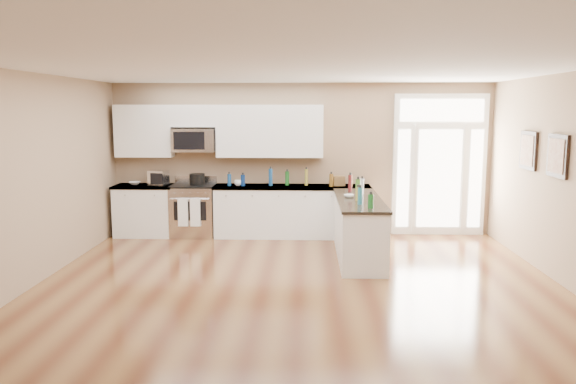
# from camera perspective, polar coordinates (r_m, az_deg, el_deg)

# --- Properties ---
(ground) EXTENTS (8.00, 8.00, 0.00)m
(ground) POSITION_cam_1_polar(r_m,az_deg,el_deg) (6.83, 0.97, -11.46)
(ground) COLOR #552C18
(room_shell) EXTENTS (8.00, 8.00, 8.00)m
(room_shell) POSITION_cam_1_polar(r_m,az_deg,el_deg) (6.45, 1.01, 2.97)
(room_shell) COLOR #967B5F
(room_shell) RESTS_ON ground
(back_cabinet_left) EXTENTS (1.10, 0.66, 0.94)m
(back_cabinet_left) POSITION_cam_1_polar(r_m,az_deg,el_deg) (10.70, -14.26, -1.97)
(back_cabinet_left) COLOR white
(back_cabinet_left) RESTS_ON ground
(back_cabinet_right) EXTENTS (2.85, 0.66, 0.94)m
(back_cabinet_right) POSITION_cam_1_polar(r_m,az_deg,el_deg) (10.29, 0.44, -2.13)
(back_cabinet_right) COLOR white
(back_cabinet_right) RESTS_ON ground
(peninsula_cabinet) EXTENTS (0.69, 2.32, 0.94)m
(peninsula_cabinet) POSITION_cam_1_polar(r_m,az_deg,el_deg) (8.90, 7.18, -3.88)
(peninsula_cabinet) COLOR white
(peninsula_cabinet) RESTS_ON ground
(upper_cabinet_left) EXTENTS (1.04, 0.33, 0.95)m
(upper_cabinet_left) POSITION_cam_1_polar(r_m,az_deg,el_deg) (10.69, -14.39, 6.03)
(upper_cabinet_left) COLOR white
(upper_cabinet_left) RESTS_ON room_shell
(upper_cabinet_right) EXTENTS (1.94, 0.33, 0.95)m
(upper_cabinet_right) POSITION_cam_1_polar(r_m,az_deg,el_deg) (10.28, -1.86, 6.21)
(upper_cabinet_right) COLOR white
(upper_cabinet_right) RESTS_ON room_shell
(upper_cabinet_short) EXTENTS (0.82, 0.33, 0.40)m
(upper_cabinet_short) POSITION_cam_1_polar(r_m,az_deg,el_deg) (10.46, -9.50, 7.64)
(upper_cabinet_short) COLOR white
(upper_cabinet_short) RESTS_ON room_shell
(microwave) EXTENTS (0.78, 0.41, 0.42)m
(microwave) POSITION_cam_1_polar(r_m,az_deg,el_deg) (10.44, -9.49, 5.22)
(microwave) COLOR silver
(microwave) RESTS_ON room_shell
(entry_door) EXTENTS (1.70, 0.10, 2.60)m
(entry_door) POSITION_cam_1_polar(r_m,az_deg,el_deg) (10.71, 15.12, 2.67)
(entry_door) COLOR white
(entry_door) RESTS_ON ground
(wall_art_near) EXTENTS (0.05, 0.58, 0.58)m
(wall_art_near) POSITION_cam_1_polar(r_m,az_deg,el_deg) (9.28, 23.22, 3.90)
(wall_art_near) COLOR black
(wall_art_near) RESTS_ON room_shell
(wall_art_far) EXTENTS (0.05, 0.58, 0.58)m
(wall_art_far) POSITION_cam_1_polar(r_m,az_deg,el_deg) (8.36, 25.70, 3.33)
(wall_art_far) COLOR black
(wall_art_far) RESTS_ON room_shell
(kitchen_range) EXTENTS (0.79, 0.70, 1.08)m
(kitchen_range) POSITION_cam_1_polar(r_m,az_deg,el_deg) (10.48, -9.56, -1.82)
(kitchen_range) COLOR silver
(kitchen_range) RESTS_ON ground
(stockpot) EXTENTS (0.30, 0.30, 0.22)m
(stockpot) POSITION_cam_1_polar(r_m,az_deg,el_deg) (10.39, -9.22, 1.33)
(stockpot) COLOR black
(stockpot) RESTS_ON kitchen_range
(toaster_oven) EXTENTS (0.37, 0.32, 0.27)m
(toaster_oven) POSITION_cam_1_polar(r_m,az_deg,el_deg) (10.53, -13.02, 1.41)
(toaster_oven) COLOR silver
(toaster_oven) RESTS_ON back_cabinet_left
(cardboard_box) EXTENTS (0.25, 0.20, 0.18)m
(cardboard_box) POSITION_cam_1_polar(r_m,az_deg,el_deg) (10.25, 5.13, 1.14)
(cardboard_box) COLOR brown
(cardboard_box) RESTS_ON back_cabinet_right
(bowl_left) EXTENTS (0.26, 0.26, 0.05)m
(bowl_left) POSITION_cam_1_polar(r_m,az_deg,el_deg) (10.76, -15.32, 0.88)
(bowl_left) COLOR white
(bowl_left) RESTS_ON back_cabinet_left
(bowl_peninsula) EXTENTS (0.21, 0.21, 0.05)m
(bowl_peninsula) POSITION_cam_1_polar(r_m,az_deg,el_deg) (8.89, 6.21, -0.41)
(bowl_peninsula) COLOR white
(bowl_peninsula) RESTS_ON peninsula_cabinet
(cup_counter) EXTENTS (0.16, 0.16, 0.11)m
(cup_counter) POSITION_cam_1_polar(r_m,az_deg,el_deg) (10.23, -5.11, 0.92)
(cup_counter) COLOR white
(cup_counter) RESTS_ON back_cabinet_right
(counter_bottles) EXTENTS (2.38, 2.44, 0.31)m
(counter_bottles) POSITION_cam_1_polar(r_m,az_deg,el_deg) (9.46, 3.37, 0.77)
(counter_bottles) COLOR #19591E
(counter_bottles) RESTS_ON back_cabinet_right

